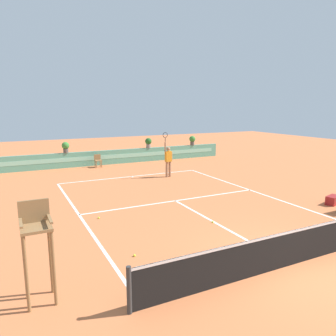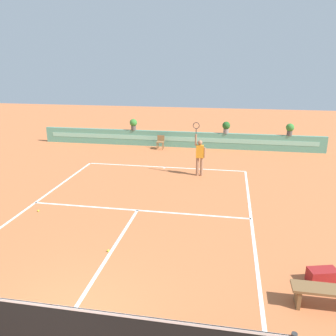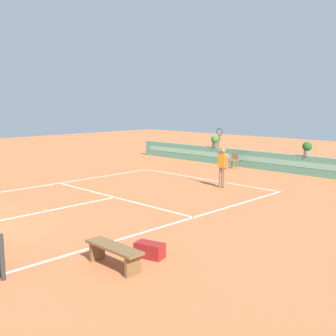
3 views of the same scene
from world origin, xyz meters
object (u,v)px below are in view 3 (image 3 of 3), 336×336
Objects in this scene: tennis_player at (223,164)px; potted_plant_left at (215,140)px; ball_kid_chair at (233,160)px; tennis_ball_near_baseline at (51,186)px; potted_plant_right at (307,148)px; gear_bag at (150,250)px; tennis_ball_by_sideline at (45,210)px; bench_courtside at (114,251)px.

tennis_player is 7.33m from potted_plant_left.
tennis_ball_near_baseline is (-2.57, -10.00, -0.44)m from ball_kid_chair.
potted_plant_right is (1.14, 5.54, 0.36)m from tennis_player.
tennis_player reaches higher than ball_kid_chair.
tennis_ball_near_baseline is at bearing 164.08° from gear_bag.
ball_kid_chair is 14.26m from gear_bag.
potted_plant_left is at bearing 102.29° from tennis_ball_by_sideline.
tennis_ball_by_sideline is 13.38m from potted_plant_right.
gear_bag is at bearing -4.18° from tennis_ball_by_sideline.
ball_kid_chair reaches higher than tennis_ball_near_baseline.
ball_kid_chair reaches higher than tennis_ball_by_sideline.
tennis_player reaches higher than tennis_ball_near_baseline.
potted_plant_left is (0.65, 10.73, 1.38)m from tennis_ball_near_baseline.
tennis_ball_near_baseline is (-9.20, 2.62, -0.15)m from gear_bag.
potted_plant_right is at bearing 78.41° from tennis_player.
ball_kid_chair is 1.17× the size of potted_plant_right.
tennis_ball_by_sideline is at bearing -77.71° from potted_plant_left.
tennis_player is at bearing 115.73° from gear_bag.
tennis_ball_by_sideline is at bearing -32.44° from tennis_ball_near_baseline.
tennis_ball_near_baseline is at bearing 158.34° from bench_courtside.
ball_kid_chair is 10.34m from tennis_ball_near_baseline.
bench_courtside is 9.55m from tennis_player.
potted_plant_left is (-2.82, 12.94, 1.38)m from tennis_ball_by_sideline.
tennis_player is at bearing 112.52° from bench_courtside.
tennis_ball_by_sideline is (-5.61, 1.40, -0.34)m from bench_courtside.
potted_plant_left reaches higher than bench_courtside.
potted_plant_right is 1.00× the size of potted_plant_left.
tennis_player is at bearing -49.20° from potted_plant_left.
ball_kid_chair is 12.25m from tennis_ball_by_sideline.
potted_plant_right is at bearing 76.52° from tennis_ball_by_sideline.
potted_plant_left is at bearing 122.62° from gear_bag.
tennis_ball_near_baseline is 1.00× the size of tennis_ball_by_sideline.
tennis_player is at bearing 75.13° from tennis_ball_by_sideline.
tennis_ball_near_baseline is 0.09× the size of potted_plant_right.
tennis_player reaches higher than gear_bag.
bench_courtside is 23.53× the size of tennis_ball_near_baseline.
potted_plant_left is at bearing 159.17° from ball_kid_chair.
bench_courtside is 23.53× the size of tennis_ball_by_sideline.
gear_bag is (6.63, -12.63, -0.30)m from ball_kid_chair.
potted_plant_right is at bearing 10.38° from ball_kid_chair.
potted_plant_right is (3.10, 12.94, 1.38)m from tennis_ball_by_sideline.
tennis_player is at bearing -101.59° from potted_plant_right.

